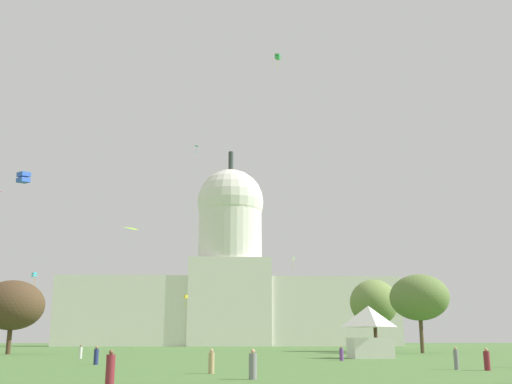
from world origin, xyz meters
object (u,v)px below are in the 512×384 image
Objects in this scene: person_navy_front_left at (96,356)px; person_white_back_right at (81,352)px; person_maroon_mid_center at (110,369)px; kite_lime_low at (134,233)px; person_tan_near_tree_east at (211,362)px; kite_blue_low at (24,177)px; event_tent at (369,331)px; kite_turquoise_high at (198,147)px; person_maroon_near_tent at (487,360)px; kite_yellow_low at (186,297)px; kite_white_mid at (293,260)px; tree_west_mid at (12,305)px; kite_cyan_low at (34,275)px; person_purple_edge_east at (341,354)px; tree_east_far at (419,297)px; tree_east_mid at (374,303)px; person_grey_back_left at (456,359)px; capitol_building at (230,286)px; kite_green_high at (278,57)px; person_grey_lawn_far_left at (253,366)px.

person_navy_front_left is 19.48m from person_white_back_right.
person_maroon_mid_center is 1.02× the size of kite_lime_low.
kite_blue_low is (-15.95, 7.68, 14.54)m from person_tan_near_tree_east.
kite_turquoise_high is at bearing 104.83° from event_tent.
person_maroon_near_tent is 0.51× the size of kite_yellow_low.
kite_white_mid reaches higher than person_white_back_right.
kite_cyan_low reaches higher than tree_west_mid.
person_white_back_right is at bearing 158.82° from kite_cyan_low.
person_white_back_right is at bearing -91.05° from person_navy_front_left.
person_purple_edge_east is 71.78m from kite_cyan_low.
kite_turquoise_high is 109.93m from kite_lime_low.
kite_turquoise_high reaches higher than tree_east_far.
person_grey_back_left is at bearing -99.16° from tree_east_mid.
capitol_building is 8.44× the size of tree_east_mid.
kite_lime_low is (-29.44, 23.53, 13.16)m from person_maroon_near_tent.
tree_east_far is at bearing 16.08° from person_tan_near_tree_east.
person_maroon_mid_center is at bearing -66.16° from person_maroon_near_tent.
kite_blue_low reaches higher than person_maroon_mid_center.
kite_green_high reaches higher than person_maroon_mid_center.
person_maroon_mid_center is at bearing -166.55° from kite_green_high.
kite_lime_low is at bearing -128.39° from tree_east_mid.
kite_white_mid reaches higher than event_tent.
person_maroon_near_tent is 101.50m from kite_white_mid.
tree_west_mid is 65.41m from person_tan_near_tree_east.
person_maroon_mid_center is (-7.39, -185.75, -19.90)m from capitol_building.
capitol_building is 8.48× the size of tree_east_far.
person_grey_lawn_far_left is at bearing 12.87° from person_purple_edge_east.
person_purple_edge_east is at bearing -107.69° from tree_east_mid.
kite_white_mid is (49.49, 46.07, 13.25)m from tree_west_mid.
kite_lime_low is at bearing 61.12° from person_maroon_mid_center.
kite_lime_low reaches higher than person_maroon_near_tent.
person_grey_back_left is 0.98× the size of person_maroon_mid_center.
tree_west_mid reaches higher than person_maroon_mid_center.
person_purple_edge_east is at bearing 16.64° from person_tan_near_tree_east.
kite_turquoise_high is (-37.16, 51.68, 47.59)m from tree_east_mid.
person_maroon_mid_center is at bearing 5.34° from person_purple_edge_east.
person_maroon_mid_center is at bearing -111.64° from tree_east_mid.
capitol_building is 106.32m from kite_cyan_low.
person_maroon_mid_center is at bearing -118.24° from tree_east_far.
person_grey_lawn_far_left reaches higher than person_maroon_near_tent.
kite_white_mid is at bearing 90.64° from event_tent.
tree_east_mid is 73.08m from person_grey_back_left.
capitol_building is 10.33× the size of tree_west_mid.
person_grey_back_left is (-11.56, -71.68, -8.36)m from tree_east_mid.
person_grey_lawn_far_left is 111.56m from kite_white_mid.
person_grey_back_left reaches higher than person_maroon_near_tent.
person_maroon_mid_center is at bearing -158.36° from person_tan_near_tree_east.
person_maroon_near_tent is 1.01× the size of person_tan_near_tree_east.
kite_blue_low is (-29.32, -16.98, 14.58)m from person_purple_edge_east.
person_grey_lawn_far_left is (-15.94, -39.03, -2.45)m from event_tent.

